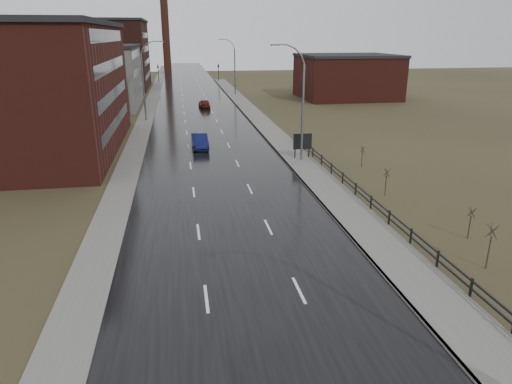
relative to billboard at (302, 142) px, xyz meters
name	(u,v)px	position (x,y,z in m)	size (l,w,h in m)	color
road	(201,121)	(-9.10, 23.19, -1.74)	(14.00, 300.00, 0.06)	black
sidewalk_right	(302,163)	(-0.50, -1.81, -1.68)	(3.20, 180.00, 0.18)	#595651
curb_right	(287,164)	(-2.02, -1.81, -1.68)	(0.16, 180.00, 0.18)	slate
sidewalk_left	(144,123)	(-17.30, 23.19, -1.71)	(2.40, 260.00, 0.12)	#595651
warehouse_near	(5,89)	(-30.09, 8.19, 4.99)	(22.44, 28.56, 13.50)	#471914
warehouse_mid	(91,76)	(-27.09, 41.19, 3.49)	(16.32, 20.40, 10.50)	slate
warehouse_far	(89,55)	(-32.09, 71.19, 5.99)	(26.52, 24.48, 15.50)	#331611
building_right	(347,76)	(21.20, 45.19, 2.49)	(18.36, 16.32, 8.50)	#471914
smokestack	(165,24)	(-15.10, 113.19, 13.73)	(2.70, 2.70, 30.70)	#331611
streetlight_right_mid	(300,103)	(-0.60, -0.81, 4.07)	(3.36, 0.28, 11.35)	slate
streetlight_left	(145,81)	(-16.80, 25.19, 4.07)	(3.36, 0.28, 11.35)	slate
streetlight_right_far	(233,67)	(-0.60, 53.19, 4.07)	(3.36, 0.28, 11.35)	slate
guardrail	(394,220)	(1.20, -18.50, -1.06)	(0.10, 53.05, 1.10)	black
shrub_c	(490,245)	(3.90, -24.22, -0.39)	(0.61, 0.65, 2.59)	#382D23
shrub_d	(470,223)	(5.19, -20.59, -0.66)	(0.50, 0.53, 2.10)	#382D23
shrub_e	(386,181)	(3.64, -11.91, -0.60)	(0.52, 0.55, 2.20)	#382D23
shrub_f	(362,156)	(4.94, -3.79, -0.68)	(0.49, 0.52, 2.05)	#382D23
billboard	(302,142)	(0.00, 0.00, 0.00)	(1.94, 0.17, 2.67)	black
traffic_light_left	(158,65)	(-17.10, 83.19, 2.83)	(0.58, 2.73, 5.30)	black
traffic_light_right	(218,64)	(-1.10, 83.19, 2.83)	(0.58, 2.73, 5.30)	black
car_near	(200,142)	(-10.12, 6.21, -0.96)	(1.72, 4.94, 1.63)	#0C103F
car_far	(204,104)	(-7.79, 36.35, -1.03)	(1.75, 4.36, 1.49)	#51170D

